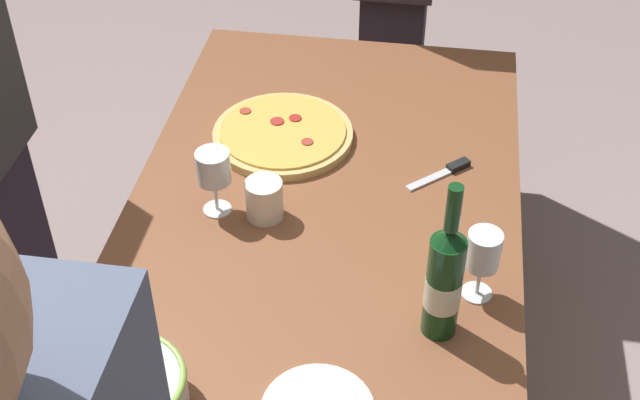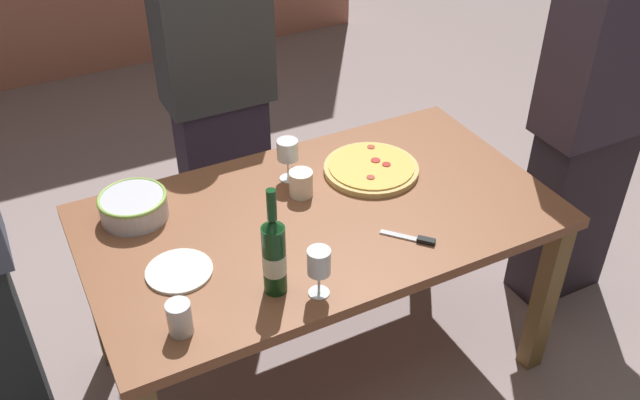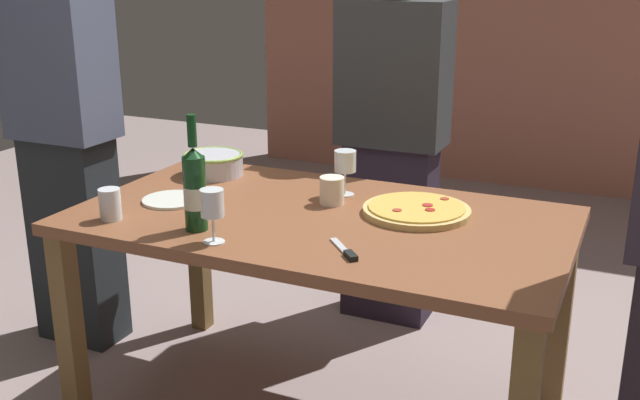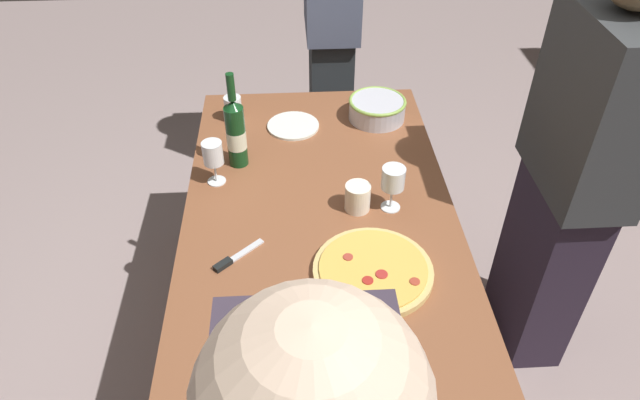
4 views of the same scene
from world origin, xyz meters
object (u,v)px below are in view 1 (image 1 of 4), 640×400
Objects in this scene: serving_bowl at (123,392)px; pizza_knife at (447,171)px; wine_glass_near_pizza at (483,252)px; wine_glass_by_bottle at (213,170)px; cup_ceramic at (264,199)px; dining_table at (320,247)px; pizza at (283,134)px; wine_bottle at (444,281)px.

pizza_knife is at bearing -34.88° from serving_bowl.
serving_bowl is at bearing 145.12° from pizza_knife.
wine_glass_near_pizza is 0.61m from wine_glass_by_bottle.
wine_glass_by_bottle is 1.70× the size of cup_ceramic.
wine_glass_by_bottle is 0.13m from cup_ceramic.
pizza reaches higher than dining_table.
wine_glass_by_bottle is at bearing 88.92° from cup_ceramic.
wine_bottle is 0.59m from wine_glass_by_bottle.
dining_table is 0.31m from wine_glass_by_bottle.
wine_bottle is at bearing -144.02° from pizza.
serving_bowl is 0.95m from pizza_knife.
wine_glass_by_bottle is at bearing 161.69° from pizza.
pizza_knife reaches higher than dining_table.
wine_bottle is at bearing 145.51° from wine_glass_near_pizza.
cup_ceramic is (0.17, 0.48, -0.07)m from wine_glass_near_pizza.
wine_bottle is 2.40× the size of pizza_knife.
wine_bottle is 0.51m from pizza_knife.
serving_bowl is (-0.85, 0.13, 0.03)m from pizza.
wine_glass_by_bottle reaches higher than dining_table.
serving_bowl reaches higher than pizza.
cup_ceramic is at bearing -91.08° from wine_glass_by_bottle.
pizza is (0.28, 0.14, 0.11)m from dining_table.
dining_table is 16.89× the size of cup_ceramic.
pizza_knife is at bearing -61.47° from cup_ceramic.
pizza is 2.16× the size of wine_glass_near_pizza.
serving_bowl is 1.44× the size of wine_glass_by_bottle.
pizza_knife is at bearing -53.24° from dining_table.
serving_bowl reaches higher than pizza_knife.
wine_glass_near_pizza is at bearing -117.61° from dining_table.
dining_table is 9.92× the size of wine_glass_by_bottle.
serving_bowl is 2.45× the size of cup_ceramic.
serving_bowl is at bearing 165.87° from cup_ceramic.
dining_table is at bearing -87.74° from wine_glass_by_bottle.
cup_ceramic is at bearing 55.28° from wine_bottle.
wine_glass_near_pizza is 1.73× the size of cup_ceramic.
cup_ceramic reaches higher than dining_table.
cup_ceramic is (-0.01, 0.12, 0.14)m from dining_table.
wine_glass_near_pizza is 1.01× the size of wine_glass_by_bottle.
cup_ceramic reaches higher than pizza.
wine_bottle is 0.50m from cup_ceramic.
cup_ceramic reaches higher than pizza_knife.
wine_bottle is (-0.29, -0.28, 0.23)m from dining_table.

